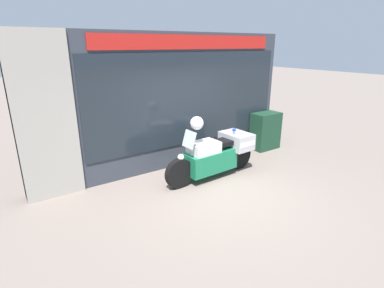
# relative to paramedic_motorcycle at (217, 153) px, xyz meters

# --- Properties ---
(ground_plane) EXTENTS (60.00, 60.00, 0.00)m
(ground_plane) POSITION_rel_paramedic_motorcycle_xyz_m (-0.52, -0.77, -0.55)
(ground_plane) COLOR gray
(shop_building) EXTENTS (6.75, 0.55, 3.24)m
(shop_building) POSITION_rel_paramedic_motorcycle_xyz_m (-1.00, 1.23, 1.08)
(shop_building) COLOR #333842
(shop_building) RESTS_ON ground
(window_display) EXTENTS (5.20, 0.30, 1.86)m
(window_display) POSITION_rel_paramedic_motorcycle_xyz_m (-0.04, 1.26, -0.10)
(window_display) COLOR slate
(window_display) RESTS_ON ground
(paramedic_motorcycle) EXTENTS (2.47, 0.78, 1.23)m
(paramedic_motorcycle) POSITION_rel_paramedic_motorcycle_xyz_m (0.00, 0.00, 0.00)
(paramedic_motorcycle) COLOR black
(paramedic_motorcycle) RESTS_ON ground
(utility_cabinet) EXTENTS (0.83, 0.50, 1.08)m
(utility_cabinet) POSITION_rel_paramedic_motorcycle_xyz_m (2.40, 0.72, -0.01)
(utility_cabinet) COLOR #193D28
(utility_cabinet) RESTS_ON ground
(white_helmet) EXTENTS (0.29, 0.29, 0.29)m
(white_helmet) POSITION_rel_paramedic_motorcycle_xyz_m (-0.60, -0.02, 0.82)
(white_helmet) COLOR white
(white_helmet) RESTS_ON paramedic_motorcycle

